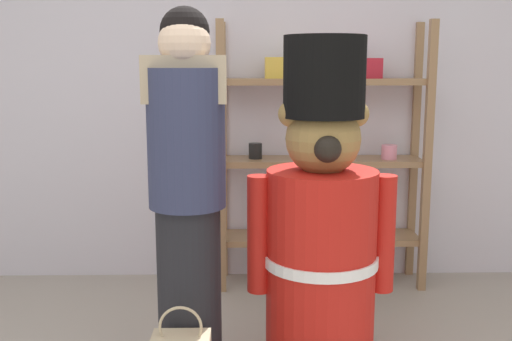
{
  "coord_description": "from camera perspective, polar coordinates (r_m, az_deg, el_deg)",
  "views": [
    {
      "loc": [
        0.14,
        -1.88,
        1.47
      ],
      "look_at": [
        0.19,
        0.72,
        1.0
      ],
      "focal_mm": 41.82,
      "sensor_mm": 36.0,
      "label": 1
    }
  ],
  "objects": [
    {
      "name": "merchandise_shelf",
      "position": [
        3.93,
        6.31,
        1.48
      ],
      "size": [
        1.36,
        0.35,
        1.74
      ],
      "color": "#93704C",
      "rests_on": "ground_plane"
    },
    {
      "name": "back_wall",
      "position": [
        4.08,
        -3.11,
        7.83
      ],
      "size": [
        6.4,
        0.12,
        2.6
      ],
      "primitive_type": "cube",
      "color": "silver",
      "rests_on": "ground_plane"
    },
    {
      "name": "person_shopper",
      "position": [
        2.63,
        -6.56,
        -2.45
      ],
      "size": [
        0.35,
        0.34,
        1.71
      ],
      "color": "black",
      "rests_on": "ground_plane"
    },
    {
      "name": "teddy_bear_guard",
      "position": [
        2.77,
        6.26,
        -5.99
      ],
      "size": [
        0.68,
        0.53,
        1.59
      ],
      "color": "red",
      "rests_on": "ground_plane"
    }
  ]
}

